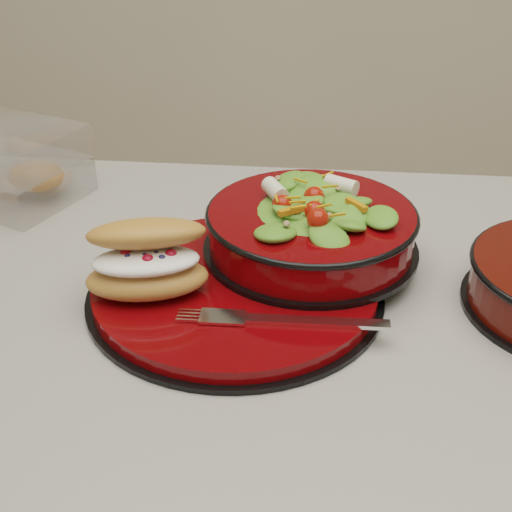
# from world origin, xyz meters

# --- Properties ---
(dinner_plate) EXTENTS (0.31, 0.31, 0.02)m
(dinner_plate) POSITION_xyz_m (-0.12, 0.02, 0.91)
(dinner_plate) COLOR black
(dinner_plate) RESTS_ON island_counter
(salad_bowl) EXTENTS (0.24, 0.24, 0.10)m
(salad_bowl) POSITION_xyz_m (-0.04, 0.09, 0.96)
(salad_bowl) COLOR black
(salad_bowl) RESTS_ON dinner_plate
(croissant) EXTENTS (0.14, 0.11, 0.07)m
(croissant) POSITION_xyz_m (-0.20, -0.01, 0.96)
(croissant) COLOR #C7783C
(croissant) RESTS_ON dinner_plate
(fork) EXTENTS (0.18, 0.03, 0.00)m
(fork) POSITION_xyz_m (-0.06, -0.05, 0.92)
(fork) COLOR silver
(fork) RESTS_ON dinner_plate
(pastry_box) EXTENTS (0.24, 0.21, 0.09)m
(pastry_box) POSITION_xyz_m (-0.46, 0.24, 0.95)
(pastry_box) COLOR white
(pastry_box) RESTS_ON island_counter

